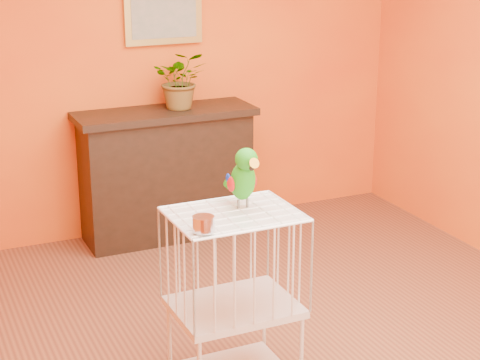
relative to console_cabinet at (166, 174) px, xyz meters
name	(u,v)px	position (x,y,z in m)	size (l,w,h in m)	color
ground	(294,349)	(0.08, -2.01, -0.52)	(4.50, 4.50, 0.00)	brown
room_shell	(300,84)	(0.08, -2.01, 1.07)	(4.50, 4.50, 4.50)	orange
console_cabinet	(166,174)	(0.00, 0.00, 0.00)	(1.39, 0.50, 1.03)	black
potted_plant	(179,85)	(0.14, 0.06, 0.69)	(0.40, 0.45, 0.35)	#26722D
framed_picture	(163,11)	(0.08, 0.21, 1.23)	(0.62, 0.04, 0.50)	#A88D3C
birdcage	(234,298)	(-0.39, -2.20, 0.00)	(0.65, 0.50, 0.99)	beige
feed_cup	(203,224)	(-0.62, -2.38, 0.52)	(0.11, 0.11, 0.08)	silver
parrot	(243,177)	(-0.31, -2.14, 0.64)	(0.16, 0.29, 0.33)	#59544C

